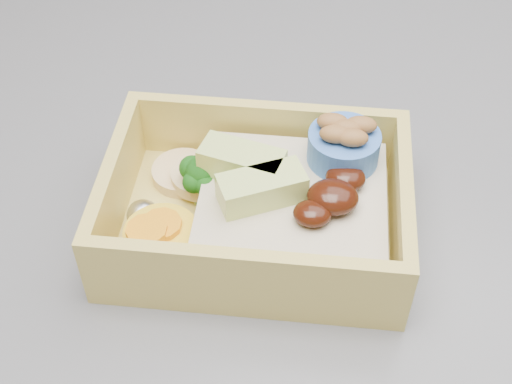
# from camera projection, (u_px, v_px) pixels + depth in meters

# --- Properties ---
(bento_box) EXTENTS (0.19, 0.14, 0.07)m
(bento_box) POSITION_uv_depth(u_px,v_px,m) (266.00, 204.00, 0.46)
(bento_box) COLOR #D6BD58
(bento_box) RESTS_ON island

